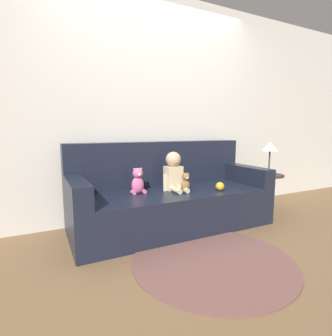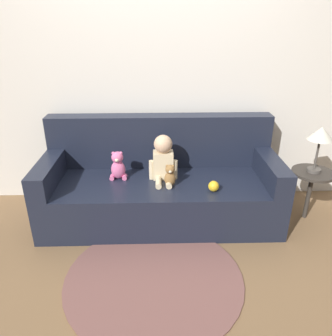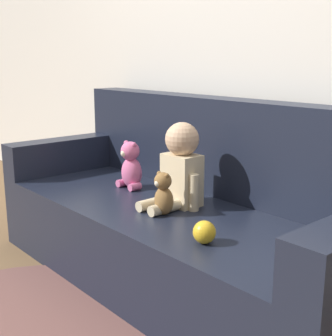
# 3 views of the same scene
# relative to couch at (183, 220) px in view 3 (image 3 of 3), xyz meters

# --- Properties ---
(ground_plane) EXTENTS (12.00, 12.00, 0.00)m
(ground_plane) POSITION_rel_couch_xyz_m (0.00, -0.07, -0.31)
(ground_plane) COLOR brown
(wall_back) EXTENTS (8.00, 0.05, 2.60)m
(wall_back) POSITION_rel_couch_xyz_m (0.00, 0.44, 0.99)
(wall_back) COLOR silver
(wall_back) RESTS_ON ground_plane
(couch) EXTENTS (2.12, 0.84, 0.91)m
(couch) POSITION_rel_couch_xyz_m (0.00, 0.00, 0.00)
(couch) COLOR black
(couch) RESTS_ON ground_plane
(person_baby) EXTENTS (0.26, 0.31, 0.41)m
(person_baby) POSITION_rel_couch_xyz_m (0.03, -0.04, 0.29)
(person_baby) COLOR beige
(person_baby) RESTS_ON couch
(teddy_bear_brown) EXTENTS (0.10, 0.09, 0.20)m
(teddy_bear_brown) POSITION_rel_couch_xyz_m (0.08, -0.20, 0.20)
(teddy_bear_brown) COLOR olive
(teddy_bear_brown) RESTS_ON couch
(plush_toy_side) EXTENTS (0.15, 0.12, 0.26)m
(plush_toy_side) POSITION_rel_couch_xyz_m (-0.38, -0.04, 0.22)
(plush_toy_side) COLOR #DB6699
(plush_toy_side) RESTS_ON couch
(toy_ball) EXTENTS (0.09, 0.09, 0.09)m
(toy_ball) POSITION_rel_couch_xyz_m (0.44, -0.30, 0.14)
(toy_ball) COLOR gold
(toy_ball) RESTS_ON couch
(floor_rug) EXTENTS (1.30, 1.30, 0.01)m
(floor_rug) POSITION_rel_couch_xyz_m (-0.06, -0.88, -0.31)
(floor_rug) COLOR brown
(floor_rug) RESTS_ON ground_plane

